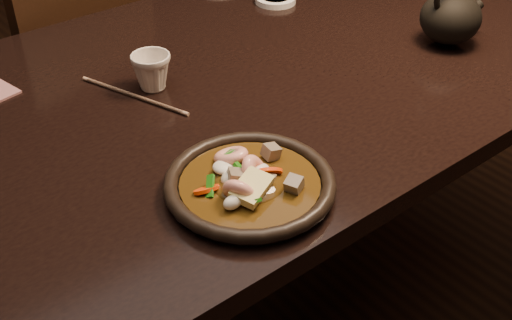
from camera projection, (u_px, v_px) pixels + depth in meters
floor at (260, 315)px, 1.73m from camera, size 5.00×6.00×0.01m
table at (261, 99)px, 1.33m from camera, size 1.60×0.90×0.75m
chair at (65, 65)px, 1.77m from camera, size 0.57×0.57×0.97m
plate at (250, 184)px, 0.95m from camera, size 0.26×0.26×0.03m
stirfry at (247, 181)px, 0.95m from camera, size 0.17×0.16×0.06m
soy_dish at (276, 0)px, 1.55m from camera, size 0.10×0.10×0.01m
tea_cup at (152, 70)px, 1.19m from camera, size 0.09×0.08×0.07m
chopsticks at (134, 96)px, 1.18m from camera, size 0.09×0.24×0.01m
teapot at (451, 15)px, 1.33m from camera, size 0.16×0.13×0.17m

